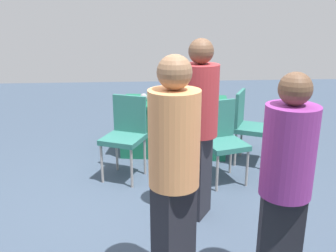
# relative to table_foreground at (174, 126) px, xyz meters

# --- Properties ---
(ground_plane) EXTENTS (14.40, 14.40, 0.00)m
(ground_plane) POSITION_rel_table_foreground_xyz_m (0.35, 1.79, -0.37)
(ground_plane) COLOR #3D4C60
(table_foreground) EXTENTS (1.58, 0.98, 0.74)m
(table_foreground) POSITION_rel_table_foreground_xyz_m (0.00, 0.00, 0.00)
(table_foreground) COLOR #196647
(table_foreground) RESTS_ON ground
(chair_tucked_left) EXTENTS (0.54, 0.54, 0.94)m
(chair_tucked_left) POSITION_rel_table_foreground_xyz_m (-0.48, 0.98, 0.17)
(chair_tucked_left) COLOR #9E9993
(chair_tucked_left) RESTS_ON ground
(chair_tucked_right) EXTENTS (0.59, 0.59, 0.95)m
(chair_tucked_right) POSITION_rel_table_foreground_xyz_m (-0.93, 0.49, 0.17)
(chair_tucked_right) COLOR #9E9993
(chair_tucked_right) RESTS_ON ground
(chair_by_pillar) EXTENTS (0.58, 0.58, 0.98)m
(chair_by_pillar) POSITION_rel_table_foreground_xyz_m (0.65, 0.81, 0.20)
(chair_by_pillar) COLOR #9E9993
(chair_by_pillar) RESTS_ON ground
(person_presenter) EXTENTS (0.47, 0.47, 1.71)m
(person_presenter) POSITION_rel_table_foreground_xyz_m (-0.07, 1.75, 0.58)
(person_presenter) COLOR #26262D
(person_presenter) RESTS_ON ground
(person_attendee_standing) EXTENTS (0.48, 0.48, 1.69)m
(person_attendee_standing) POSITION_rel_table_foreground_xyz_m (0.24, 2.72, 0.57)
(person_attendee_standing) COLOR #26262D
(person_attendee_standing) RESTS_ON ground
(person_attendee_browsing) EXTENTS (0.41, 0.41, 1.59)m
(person_attendee_browsing) POSITION_rel_table_foreground_xyz_m (-0.49, 2.82, 0.51)
(person_attendee_browsing) COLOR #26262D
(person_attendee_browsing) RESTS_ON ground
(laptop_silver) EXTENTS (0.39, 0.37, 0.21)m
(laptop_silver) POSITION_rel_table_foreground_xyz_m (-0.02, -0.05, 0.41)
(laptop_silver) COLOR silver
(laptop_silver) RESTS_ON table_foreground
(yarn_ball) EXTENTS (0.11, 0.11, 0.11)m
(yarn_ball) POSITION_rel_table_foreground_xyz_m (0.42, -0.01, 0.42)
(yarn_ball) COLOR gray
(yarn_ball) RESTS_ON table_foreground
(scissors_red) EXTENTS (0.18, 0.11, 0.01)m
(scissors_red) POSITION_rel_table_foreground_xyz_m (-0.36, -0.05, 0.37)
(scissors_red) COLOR red
(scissors_red) RESTS_ON table_foreground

